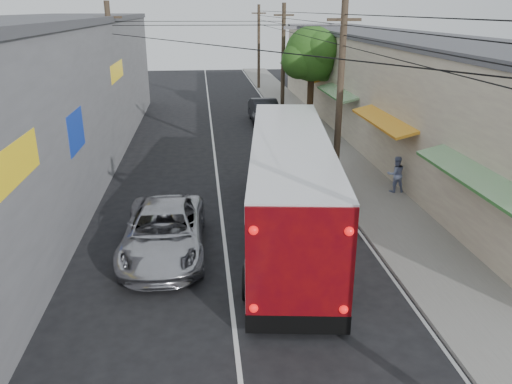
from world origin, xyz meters
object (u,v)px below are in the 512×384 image
jeepney (164,232)px  parked_car_far (265,111)px  parked_car_mid (270,120)px  parked_suv (302,171)px  pedestrian_near (326,153)px  coach_bus (289,185)px  pedestrian_far (396,174)px

jeepney → parked_car_far: (5.79, 19.57, 0.04)m
jeepney → parked_car_mid: size_ratio=1.27×
parked_suv → parked_car_mid: 10.85m
parked_car_mid → pedestrian_near: 8.81m
coach_bus → parked_suv: 5.24m
coach_bus → jeepney: 4.60m
parked_suv → parked_car_mid: (0.00, 10.85, 0.02)m
pedestrian_far → parked_car_far: bearing=-76.2°
parked_car_far → pedestrian_near: pedestrian_near is taller
pedestrian_near → parked_car_mid: bearing=-94.0°
parked_suv → parked_car_mid: size_ratio=1.14×
coach_bus → parked_car_far: coach_bus is taller
parked_car_mid → parked_car_far: size_ratio=0.89×
parked_suv → parked_car_far: (0.00, 13.50, 0.08)m
parked_car_far → pedestrian_far: bearing=-78.6°
coach_bus → parked_car_mid: (1.47, 15.76, -1.08)m
pedestrian_near → pedestrian_far: pedestrian_far is taller
parked_car_far → pedestrian_near: (1.60, -11.31, 0.09)m
coach_bus → parked_car_far: bearing=93.1°
parked_car_mid → jeepney: bearing=-114.4°
parked_car_far → pedestrian_far: pedestrian_far is taller
jeepney → parked_car_far: bearing=74.3°
jeepney → parked_suv: 8.39m
parked_suv → parked_car_mid: parked_car_mid is taller
parked_car_far → pedestrian_far: (3.80, -14.97, 0.09)m
jeepney → parked_suv: size_ratio=1.11×
coach_bus → parked_suv: (1.47, 4.91, -1.10)m
jeepney → pedestrian_far: bearing=26.4°
jeepney → parked_suv: jeepney is taller
coach_bus → pedestrian_near: coach_bus is taller
parked_suv → parked_car_far: 13.50m
parked_suv → pedestrian_near: 2.72m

